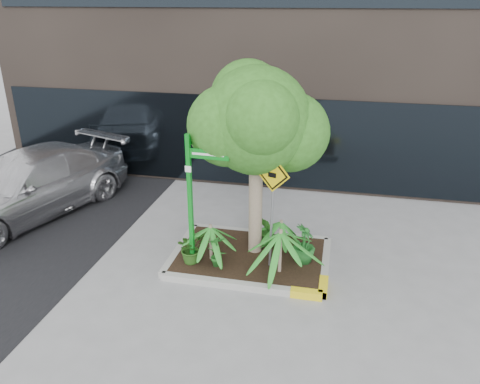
% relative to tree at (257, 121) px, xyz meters
% --- Properties ---
extents(ground, '(80.00, 80.00, 0.00)m').
position_rel_tree_xyz_m(ground, '(-0.26, -0.53, -3.03)').
color(ground, gray).
rests_on(ground, ground).
extents(planter, '(3.35, 2.36, 0.15)m').
position_rel_tree_xyz_m(planter, '(-0.03, -0.25, -2.93)').
color(planter, '#9E9E99').
rests_on(planter, ground).
extents(tree, '(2.77, 2.45, 4.15)m').
position_rel_tree_xyz_m(tree, '(0.00, 0.00, 0.00)').
color(tree, gray).
rests_on(tree, ground).
extents(palm_front, '(1.06, 1.06, 1.17)m').
position_rel_tree_xyz_m(palm_front, '(0.64, -0.76, -2.00)').
color(palm_front, gray).
rests_on(palm_front, ground).
extents(palm_left, '(0.90, 0.90, 1.00)m').
position_rel_tree_xyz_m(palm_left, '(-0.83, -0.58, -2.14)').
color(palm_left, gray).
rests_on(palm_left, ground).
extents(palm_back, '(0.70, 0.70, 0.78)m').
position_rel_tree_xyz_m(palm_back, '(0.52, 0.30, -2.30)').
color(palm_back, gray).
rests_on(palm_back, ground).
extents(parked_car, '(3.99, 6.02, 1.62)m').
position_rel_tree_xyz_m(parked_car, '(-6.09, 0.87, -2.22)').
color(parked_car, silver).
rests_on(parked_car, ground).
extents(shrub_a, '(0.79, 0.79, 0.65)m').
position_rel_tree_xyz_m(shrub_a, '(-1.20, -0.78, -2.55)').
color(shrub_a, '#255117').
rests_on(shrub_a, planter).
extents(shrub_b, '(0.50, 0.50, 0.82)m').
position_rel_tree_xyz_m(shrub_b, '(1.08, -0.27, -2.47)').
color(shrub_b, '#1B5D20').
rests_on(shrub_b, planter).
extents(shrub_c, '(0.52, 0.52, 0.72)m').
position_rel_tree_xyz_m(shrub_c, '(-0.64, -0.82, -2.52)').
color(shrub_c, '#1E611E').
rests_on(shrub_c, planter).
extents(shrub_d, '(0.49, 0.49, 0.71)m').
position_rel_tree_xyz_m(shrub_d, '(0.23, 0.23, -2.52)').
color(shrub_d, '#29691E').
rests_on(shrub_d, planter).
extents(street_sign_post, '(0.86, 0.86, 2.92)m').
position_rel_tree_xyz_m(street_sign_post, '(-1.10, -0.77, -1.23)').
color(street_sign_post, '#0C871D').
rests_on(street_sign_post, ground).
extents(cattle_sign, '(0.69, 0.27, 2.36)m').
position_rel_tree_xyz_m(cattle_sign, '(0.43, -0.55, -1.28)').
color(cattle_sign, slate).
rests_on(cattle_sign, ground).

